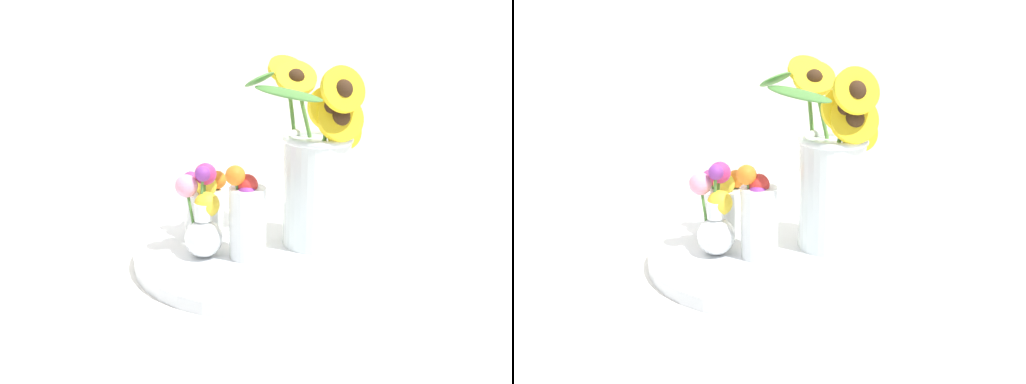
# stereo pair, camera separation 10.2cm
# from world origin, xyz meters

# --- Properties ---
(ground_plane) EXTENTS (6.00, 6.00, 0.00)m
(ground_plane) POSITION_xyz_m (0.00, 0.00, 0.00)
(ground_plane) COLOR silver
(serving_tray) EXTENTS (0.42, 0.42, 0.02)m
(serving_tray) POSITION_xyz_m (-0.04, 0.03, 0.01)
(serving_tray) COLOR silver
(serving_tray) RESTS_ON ground_plane
(mason_jar_sunflowers) EXTENTS (0.20, 0.23, 0.32)m
(mason_jar_sunflowers) POSITION_xyz_m (0.07, 0.01, 0.15)
(mason_jar_sunflowers) COLOR silver
(mason_jar_sunflowers) RESTS_ON serving_tray
(vase_small_center) EXTENTS (0.07, 0.06, 0.16)m
(vase_small_center) POSITION_xyz_m (-0.07, -0.00, 0.10)
(vase_small_center) COLOR white
(vase_small_center) RESTS_ON serving_tray
(vase_bulb_right) EXTENTS (0.07, 0.08, 0.16)m
(vase_bulb_right) POSITION_xyz_m (-0.13, 0.04, 0.09)
(vase_bulb_right) COLOR white
(vase_bulb_right) RESTS_ON serving_tray
(vase_small_back) EXTENTS (0.08, 0.07, 0.12)m
(vase_small_back) POSITION_xyz_m (-0.10, 0.13, 0.08)
(vase_small_back) COLOR white
(vase_small_back) RESTS_ON serving_tray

